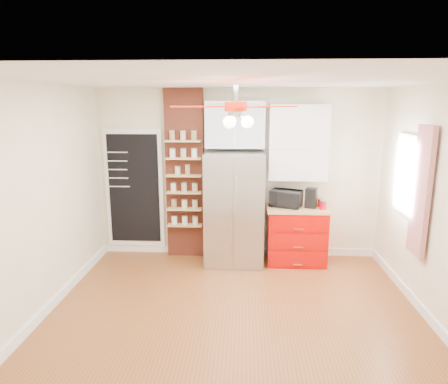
# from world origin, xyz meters

# --- Properties ---
(floor) EXTENTS (4.50, 4.50, 0.00)m
(floor) POSITION_xyz_m (0.00, 0.00, 0.00)
(floor) COLOR brown
(floor) RESTS_ON ground
(ceiling) EXTENTS (4.50, 4.50, 0.00)m
(ceiling) POSITION_xyz_m (0.00, 0.00, 2.70)
(ceiling) COLOR white
(ceiling) RESTS_ON wall_back
(wall_back) EXTENTS (4.50, 0.02, 2.70)m
(wall_back) POSITION_xyz_m (0.00, 2.00, 1.35)
(wall_back) COLOR #F5EBC5
(wall_back) RESTS_ON floor
(wall_front) EXTENTS (4.50, 0.02, 2.70)m
(wall_front) POSITION_xyz_m (0.00, -2.00, 1.35)
(wall_front) COLOR #F5EBC5
(wall_front) RESTS_ON floor
(wall_left) EXTENTS (0.02, 4.00, 2.70)m
(wall_left) POSITION_xyz_m (-2.25, 0.00, 1.35)
(wall_left) COLOR #F5EBC5
(wall_left) RESTS_ON floor
(wall_right) EXTENTS (0.02, 4.00, 2.70)m
(wall_right) POSITION_xyz_m (2.25, 0.00, 1.35)
(wall_right) COLOR #F5EBC5
(wall_right) RESTS_ON floor
(chalkboard) EXTENTS (0.95, 0.05, 1.95)m
(chalkboard) POSITION_xyz_m (-1.70, 1.96, 1.10)
(chalkboard) COLOR white
(chalkboard) RESTS_ON wall_back
(brick_pillar) EXTENTS (0.60, 0.16, 2.70)m
(brick_pillar) POSITION_xyz_m (-0.85, 1.92, 1.35)
(brick_pillar) COLOR brown
(brick_pillar) RESTS_ON floor
(fridge) EXTENTS (0.90, 0.70, 1.75)m
(fridge) POSITION_xyz_m (-0.05, 1.63, 0.88)
(fridge) COLOR #B3B3B8
(fridge) RESTS_ON floor
(upper_glass_cabinet) EXTENTS (0.90, 0.35, 0.70)m
(upper_glass_cabinet) POSITION_xyz_m (-0.05, 1.82, 2.15)
(upper_glass_cabinet) COLOR white
(upper_glass_cabinet) RESTS_ON wall_back
(red_cabinet) EXTENTS (0.94, 0.64, 0.90)m
(red_cabinet) POSITION_xyz_m (0.92, 1.68, 0.45)
(red_cabinet) COLOR #B80602
(red_cabinet) RESTS_ON floor
(upper_shelf_unit) EXTENTS (0.90, 0.30, 1.15)m
(upper_shelf_unit) POSITION_xyz_m (0.92, 1.85, 1.88)
(upper_shelf_unit) COLOR white
(upper_shelf_unit) RESTS_ON wall_back
(window) EXTENTS (0.04, 0.75, 1.05)m
(window) POSITION_xyz_m (2.23, 0.90, 1.55)
(window) COLOR white
(window) RESTS_ON wall_right
(curtain) EXTENTS (0.06, 0.40, 1.55)m
(curtain) POSITION_xyz_m (2.18, 0.35, 1.45)
(curtain) COLOR #B4181F
(curtain) RESTS_ON wall_right
(ceiling_fan) EXTENTS (1.40, 1.40, 0.44)m
(ceiling_fan) POSITION_xyz_m (0.00, 0.00, 2.42)
(ceiling_fan) COLOR silver
(ceiling_fan) RESTS_ON ceiling
(toaster_oven) EXTENTS (0.55, 0.46, 0.26)m
(toaster_oven) POSITION_xyz_m (0.75, 1.70, 1.03)
(toaster_oven) COLOR black
(toaster_oven) RESTS_ON red_cabinet
(coffee_maker) EXTENTS (0.21, 0.22, 0.30)m
(coffee_maker) POSITION_xyz_m (1.13, 1.66, 1.05)
(coffee_maker) COLOR black
(coffee_maker) RESTS_ON red_cabinet
(canister_left) EXTENTS (0.12, 0.12, 0.14)m
(canister_left) POSITION_xyz_m (1.29, 1.55, 0.97)
(canister_left) COLOR #A9091C
(canister_left) RESTS_ON red_cabinet
(canister_right) EXTENTS (0.11, 0.11, 0.12)m
(canister_right) POSITION_xyz_m (1.29, 1.72, 0.96)
(canister_right) COLOR #A61309
(canister_right) RESTS_ON red_cabinet
(pantry_jar_oats) EXTENTS (0.10, 0.10, 0.12)m
(pantry_jar_oats) POSITION_xyz_m (-0.95, 1.81, 1.43)
(pantry_jar_oats) COLOR #C3B095
(pantry_jar_oats) RESTS_ON brick_pillar
(pantry_jar_beans) EXTENTS (0.09, 0.09, 0.14)m
(pantry_jar_beans) POSITION_xyz_m (-0.79, 1.81, 1.44)
(pantry_jar_beans) COLOR #977F4D
(pantry_jar_beans) RESTS_ON brick_pillar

